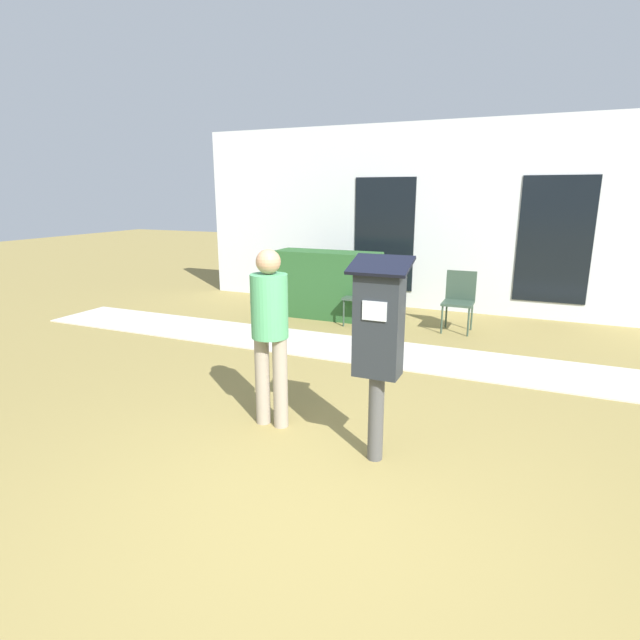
% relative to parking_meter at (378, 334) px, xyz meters
% --- Properties ---
extents(ground_plane, '(40.00, 40.00, 0.00)m').
position_rel_parking_meter_xyz_m(ground_plane, '(-0.14, -0.89, -1.02)').
color(ground_plane, olive).
extents(sidewalk, '(12.00, 1.10, 0.02)m').
position_rel_parking_meter_xyz_m(sidewalk, '(-0.14, 2.59, -1.01)').
color(sidewalk, beige).
rests_on(sidewalk, ground).
extents(building_facade, '(10.00, 0.26, 3.20)m').
position_rel_parking_meter_xyz_m(building_facade, '(-0.14, 5.50, 0.58)').
color(building_facade, silver).
rests_on(building_facade, ground).
extents(parking_meter, '(0.44, 0.31, 1.59)m').
position_rel_parking_meter_xyz_m(parking_meter, '(0.00, 0.00, 0.00)').
color(parking_meter, '#4C4C4C').
rests_on(parking_meter, ground).
extents(person_standing, '(0.32, 0.32, 1.58)m').
position_rel_parking_meter_xyz_m(person_standing, '(-1.03, 0.21, -0.09)').
color(person_standing, gray).
rests_on(person_standing, ground).
extents(outdoor_chair_left, '(0.44, 0.44, 0.90)m').
position_rel_parking_meter_xyz_m(outdoor_chair_left, '(-1.46, 3.94, -0.49)').
color(outdoor_chair_left, '#334738').
rests_on(outdoor_chair_left, ground).
extents(outdoor_chair_middle, '(0.44, 0.44, 0.90)m').
position_rel_parking_meter_xyz_m(outdoor_chair_middle, '(0.02, 4.13, -0.49)').
color(outdoor_chair_middle, '#334738').
rests_on(outdoor_chair_middle, ground).
extents(hedge_row, '(1.75, 0.60, 1.10)m').
position_rel_parking_meter_xyz_m(hedge_row, '(-2.13, 4.14, -0.47)').
color(hedge_row, '#285628').
rests_on(hedge_row, ground).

